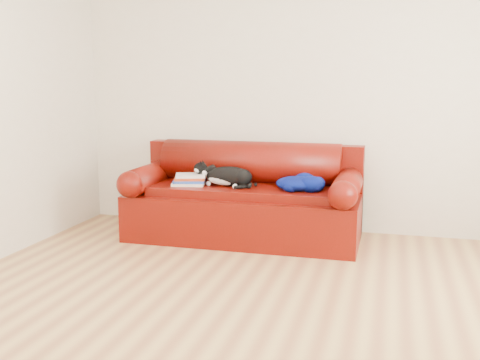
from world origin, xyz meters
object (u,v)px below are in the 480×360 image
object	(u,v)px
book_stack	(190,180)
cat	(228,177)
sofa_base	(244,213)
blanket	(299,183)

from	to	relation	value
book_stack	cat	size ratio (longest dim) A/B	0.55
sofa_base	book_stack	bearing A→B (deg)	-167.59
book_stack	blanket	xyz separation A→B (m)	(1.01, 0.03, 0.01)
cat	blanket	size ratio (longest dim) A/B	1.27
blanket	sofa_base	bearing A→B (deg)	171.24
sofa_base	cat	xyz separation A→B (m)	(-0.13, -0.06, 0.35)
book_stack	blanket	size ratio (longest dim) A/B	0.70
sofa_base	book_stack	world-z (taller)	book_stack
sofa_base	cat	bearing A→B (deg)	-154.22
sofa_base	cat	world-z (taller)	cat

